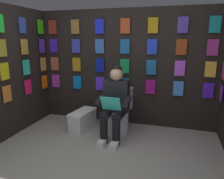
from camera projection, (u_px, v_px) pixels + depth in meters
The scene contains 5 objects.
display_wall_back at pixel (126, 68), 4.03m from camera, with size 3.41×0.14×2.12m.
display_wall_right at pixel (12, 71), 3.58m from camera, with size 0.14×1.88×2.12m.
toilet at pixel (119, 114), 3.72m from camera, with size 0.41×0.56×0.77m.
person_reading at pixel (115, 102), 3.45m from camera, with size 0.53×0.69×1.19m.
comic_longbox_near at pixel (83, 120), 3.87m from camera, with size 0.35×0.62×0.34m.
Camera 1 is at (-0.91, 1.98, 1.59)m, focal length 34.54 mm.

